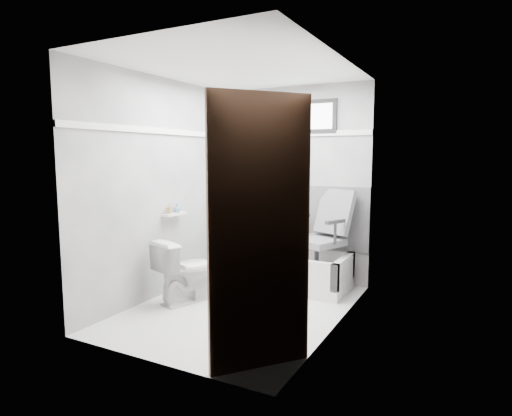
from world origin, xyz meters
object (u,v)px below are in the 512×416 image
Objects in this scene: bathtub at (285,268)px; office_chair at (317,235)px; soap_bottle_b at (177,208)px; door at (274,245)px; toilet at (186,270)px; soap_bottle_a at (169,209)px.

office_chair is at bearing 7.09° from bathtub.
office_chair reaches higher than soap_bottle_b.
soap_bottle_b is at bearing 142.32° from door.
door is (0.51, -2.26, 0.35)m from office_chair.
door is (0.89, -2.21, 0.79)m from bathtub.
toilet is (-1.09, -1.05, -0.31)m from office_chair.
soap_bottle_a is 0.14m from soap_bottle_b.
soap_bottle_a is at bearing -4.19° from toilet.
bathtub is at bearing 40.03° from soap_bottle_a.
bathtub is at bearing -107.27° from toilet.
soap_bottle_b is at bearing 89.99° from soap_bottle_a.
soap_bottle_b is at bearing -129.04° from office_chair.
office_chair is 1.64m from soap_bottle_b.
bathtub is 1.47m from soap_bottle_b.
office_chair is 0.53× the size of door.
soap_bottle_b is (0.00, 0.14, -0.01)m from soap_bottle_a.
door is at bearing -55.06° from office_chair.
soap_bottle_a reaches higher than bathtub.
soap_bottle_b is at bearing -22.15° from toilet.
soap_bottle_a is (-0.32, 0.13, 0.63)m from toilet.
bathtub is 2.19× the size of toilet.
bathtub is at bearing 35.16° from soap_bottle_b.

